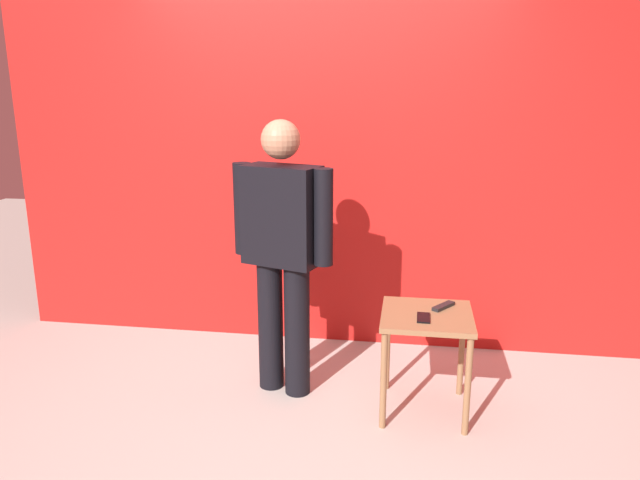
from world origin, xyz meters
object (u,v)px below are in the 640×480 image
standing_person (282,245)px  side_table (426,330)px  cell_phone (423,318)px  tv_remote (443,306)px

standing_person → side_table: 0.95m
standing_person → cell_phone: standing_person is taller
standing_person → side_table: size_ratio=2.77×
side_table → tv_remote: 0.18m
cell_phone → tv_remote: (0.11, 0.18, 0.01)m
side_table → cell_phone: size_ratio=4.13×
cell_phone → standing_person: bearing=166.9°
side_table → cell_phone: cell_phone is taller
side_table → cell_phone: bearing=-105.3°
standing_person → cell_phone: size_ratio=11.43×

